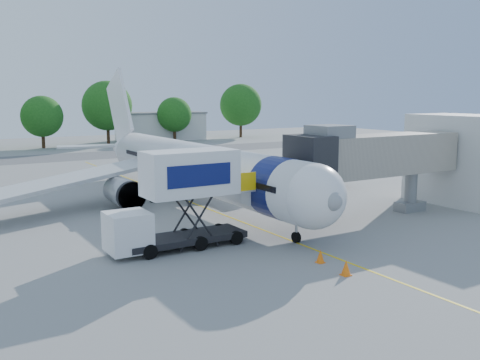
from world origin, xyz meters
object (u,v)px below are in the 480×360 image
jet_bridge (368,157)px  ground_tug (451,262)px  aircraft (192,166)px  catering_hiloader (179,200)px

jet_bridge → ground_tug: bearing=-115.8°
aircraft → ground_tug: aircraft is taller
catering_hiloader → ground_tug: (8.91, -11.08, -2.05)m
ground_tug → jet_bridge: bearing=57.7°
jet_bridge → ground_tug: 12.83m
aircraft → catering_hiloader: 12.77m
catering_hiloader → ground_tug: 14.37m
aircraft → jet_bridge: bearing=-54.3°
ground_tug → catering_hiloader: bearing=122.3°
aircraft → catering_hiloader: (-6.27, -11.12, -0.19)m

